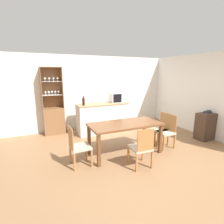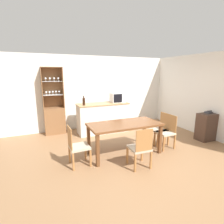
# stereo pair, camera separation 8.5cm
# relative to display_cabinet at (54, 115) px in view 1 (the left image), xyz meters

# --- Properties ---
(ground_plane) EXTENTS (18.00, 18.00, 0.00)m
(ground_plane) POSITION_rel_display_cabinet_xyz_m (1.73, -2.41, -0.62)
(ground_plane) COLOR #936B47
(wall_back) EXTENTS (6.80, 0.06, 2.55)m
(wall_back) POSITION_rel_display_cabinet_xyz_m (1.73, 0.22, 0.65)
(wall_back) COLOR white
(wall_back) RESTS_ON ground_plane
(wall_right) EXTENTS (0.06, 4.60, 2.55)m
(wall_right) POSITION_rel_display_cabinet_xyz_m (4.31, -2.11, 0.65)
(wall_right) COLOR white
(wall_right) RESTS_ON ground_plane
(kitchen_counter) EXTENTS (1.70, 0.63, 0.98)m
(kitchen_counter) POSITION_rel_display_cabinet_xyz_m (1.50, -0.52, -0.13)
(kitchen_counter) COLOR silver
(kitchen_counter) RESTS_ON ground_plane
(display_cabinet) EXTENTS (0.64, 0.39, 2.14)m
(display_cabinet) POSITION_rel_display_cabinet_xyz_m (0.00, 0.00, 0.00)
(display_cabinet) COLOR brown
(display_cabinet) RESTS_ON ground_plane
(dining_table) EXTENTS (1.74, 0.81, 0.77)m
(dining_table) POSITION_rel_display_cabinet_xyz_m (1.41, -2.25, 0.06)
(dining_table) COLOR brown
(dining_table) RESTS_ON ground_plane
(dining_chair_head_near) EXTENTS (0.43, 0.43, 0.88)m
(dining_chair_head_near) POSITION_rel_display_cabinet_xyz_m (1.41, -2.98, -0.19)
(dining_chair_head_near) COLOR #C1B299
(dining_chair_head_near) RESTS_ON ground_plane
(dining_chair_side_left_near) EXTENTS (0.42, 0.42, 0.88)m
(dining_chair_side_left_near) POSITION_rel_display_cabinet_xyz_m (0.22, -2.38, -0.19)
(dining_chair_side_left_near) COLOR #C1B299
(dining_chair_side_left_near) RESTS_ON ground_plane
(dining_chair_side_right_near) EXTENTS (0.41, 0.41, 0.88)m
(dining_chair_side_right_near) POSITION_rel_display_cabinet_xyz_m (2.60, -2.37, -0.19)
(dining_chair_side_right_near) COLOR #C1B299
(dining_chair_side_right_near) RESTS_ON ground_plane
(dining_chair_side_right_far) EXTENTS (0.42, 0.42, 0.88)m
(dining_chair_side_right_far) POSITION_rel_display_cabinet_xyz_m (2.60, -2.13, -0.19)
(dining_chair_side_right_far) COLOR #C1B299
(dining_chair_side_right_far) RESTS_ON ground_plane
(microwave) EXTENTS (0.47, 0.35, 0.32)m
(microwave) POSITION_rel_display_cabinet_xyz_m (2.04, -0.51, 0.52)
(microwave) COLOR silver
(microwave) RESTS_ON kitchen_counter
(wine_bottle) EXTENTS (0.08, 0.08, 0.29)m
(wine_bottle) POSITION_rel_display_cabinet_xyz_m (0.83, -0.64, 0.49)
(wine_bottle) COLOR black
(wine_bottle) RESTS_ON kitchen_counter
(side_cabinet) EXTENTS (0.49, 0.37, 0.80)m
(side_cabinet) POSITION_rel_display_cabinet_xyz_m (4.04, -2.41, -0.22)
(side_cabinet) COLOR #422D23
(side_cabinet) RESTS_ON ground_plane
(telephone) EXTENTS (0.18, 0.15, 0.09)m
(telephone) POSITION_rel_display_cabinet_xyz_m (4.10, -2.39, 0.21)
(telephone) COLOR #38383D
(telephone) RESTS_ON side_cabinet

